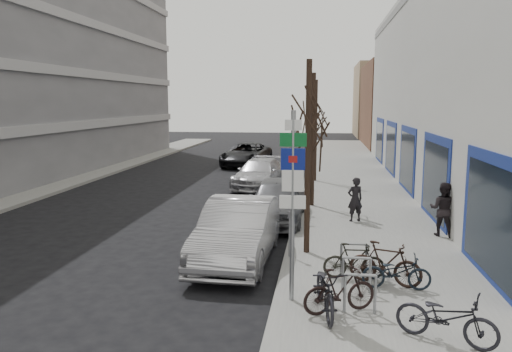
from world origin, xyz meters
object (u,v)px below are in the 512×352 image
(tree_near, at_px, (309,111))
(bike_mid_inner, at_px, (354,261))
(meter_mid, at_px, (299,193))
(bike_far_curb, at_px, (447,313))
(bike_near_left, at_px, (326,285))
(bike_far_inner, at_px, (385,263))
(parked_car_back, at_px, (259,173))
(parked_car_front, at_px, (238,231))
(tree_far, at_px, (316,107))
(meter_front, at_px, (290,229))
(pedestrian_far, at_px, (443,209))
(highway_sign_pole, at_px, (293,194))
(parked_car_mid, at_px, (277,200))
(bike_rack, at_px, (357,271))
(bike_mid_curb, at_px, (397,269))
(meter_back, at_px, (305,173))
(pedestrian_near, at_px, (355,199))
(tree_mid, at_px, (314,108))
(lane_car, at_px, (246,154))
(bike_near_right, at_px, (340,290))

(tree_near, distance_m, bike_mid_inner, 4.22)
(meter_mid, xyz_separation_m, bike_far_curb, (3.07, -10.04, -0.22))
(bike_near_left, bearing_deg, bike_far_inner, 43.12)
(parked_car_back, bearing_deg, parked_car_front, -77.85)
(tree_far, height_order, meter_front, tree_far)
(pedestrian_far, bearing_deg, highway_sign_pole, 76.92)
(parked_car_mid, height_order, parked_car_back, parked_car_mid)
(bike_rack, bearing_deg, tree_far, 94.32)
(bike_near_left, bearing_deg, meter_mid, 87.11)
(parked_car_back, bearing_deg, bike_far_curb, -64.03)
(bike_mid_curb, relative_size, pedestrian_far, 0.89)
(meter_mid, xyz_separation_m, parked_car_front, (-1.42, -5.57, -0.07))
(bike_far_inner, bearing_deg, parked_car_back, 37.55)
(highway_sign_pole, relative_size, bike_rack, 1.86)
(bike_mid_curb, bearing_deg, highway_sign_pole, 112.71)
(bike_rack, bearing_deg, bike_near_left, -120.10)
(meter_back, relative_size, pedestrian_near, 0.81)
(meter_mid, xyz_separation_m, meter_back, (0.00, 5.50, 0.00))
(bike_rack, xyz_separation_m, parked_car_back, (-4.00, 14.27, 0.06))
(bike_mid_curb, height_order, pedestrian_near, pedestrian_near)
(tree_near, distance_m, tree_mid, 6.50)
(meter_front, relative_size, lane_car, 0.23)
(bike_mid_curb, bearing_deg, meter_back, 11.64)
(meter_front, bearing_deg, highway_sign_pole, -85.25)
(highway_sign_pole, height_order, tree_near, tree_near)
(parked_car_mid, bearing_deg, bike_near_left, -77.14)
(tree_far, distance_m, meter_front, 13.88)
(parked_car_mid, xyz_separation_m, pedestrian_near, (2.77, -0.12, 0.12))
(pedestrian_far, bearing_deg, bike_mid_curb, 90.83)
(bike_near_right, bearing_deg, tree_mid, -20.82)
(bike_near_left, xyz_separation_m, bike_mid_curb, (1.60, 1.52, -0.11))
(bike_far_curb, xyz_separation_m, pedestrian_far, (1.58, 7.36, 0.33))
(bike_rack, relative_size, meter_front, 1.78)
(lane_car, bearing_deg, meter_mid, -66.97)
(bike_mid_inner, xyz_separation_m, parked_car_front, (-3.07, 1.45, 0.24))
(bike_rack, xyz_separation_m, bike_near_right, (-0.40, -1.14, -0.03))
(bike_near_right, xyz_separation_m, pedestrian_near, (0.78, 7.96, 0.30))
(meter_mid, relative_size, bike_near_left, 0.67)
(tree_near, bearing_deg, parked_car_mid, 106.53)
(bike_mid_inner, height_order, pedestrian_far, pedestrian_far)
(bike_near_left, bearing_deg, tree_near, 88.22)
(tree_far, relative_size, bike_mid_inner, 3.71)
(parked_car_mid, bearing_deg, bike_far_curb, -66.23)
(meter_mid, xyz_separation_m, parked_car_mid, (-0.75, -0.96, -0.10))
(bike_rack, height_order, tree_far, tree_far)
(bike_rack, relative_size, tree_mid, 0.41)
(bike_near_left, xyz_separation_m, pedestrian_far, (3.69, 6.40, 0.29))
(bike_near_right, relative_size, bike_mid_inner, 1.07)
(meter_mid, distance_m, parked_car_mid, 1.22)
(bike_mid_curb, relative_size, bike_far_inner, 0.90)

